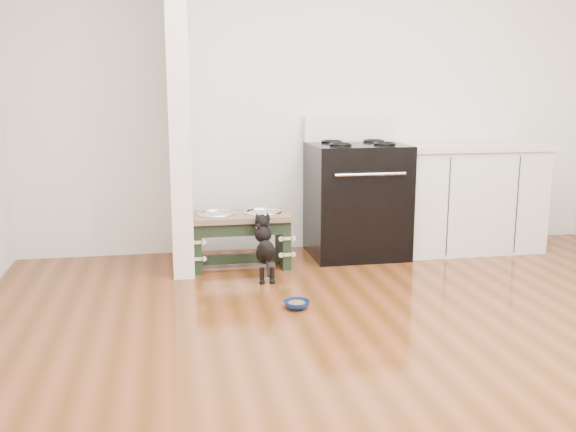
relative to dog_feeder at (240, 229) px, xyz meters
name	(u,v)px	position (x,y,z in m)	size (l,w,h in m)	color
ground	(430,364)	(0.74, -1.96, -0.30)	(5.00, 5.00, 0.00)	#4D290D
room_shell	(446,31)	(0.74, -1.96, 1.32)	(5.00, 5.00, 5.00)	silver
partition_wall	(177,90)	(-0.44, 0.14, 1.05)	(0.15, 0.80, 2.70)	silver
oven_range	(356,198)	(0.99, 0.20, 0.18)	(0.76, 0.69, 1.14)	black
cabinet_run	(466,197)	(1.97, 0.22, 0.15)	(1.24, 0.64, 0.91)	silver
dog_feeder	(240,229)	(0.00, 0.00, 0.00)	(0.77, 0.41, 0.44)	black
puppy	(264,245)	(0.14, -0.35, -0.04)	(0.13, 0.39, 0.47)	black
floor_bowl	(297,304)	(0.24, -1.02, -0.27)	(0.21, 0.21, 0.05)	navy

